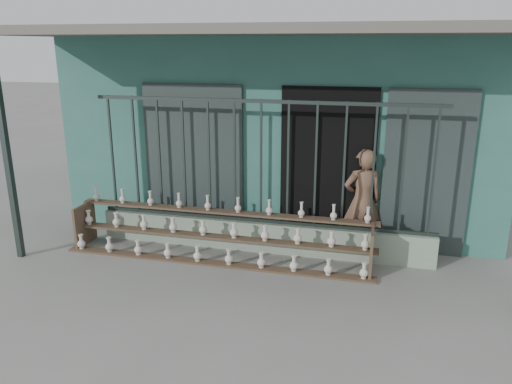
# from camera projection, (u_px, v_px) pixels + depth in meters

# --- Properties ---
(ground) EXTENTS (60.00, 60.00, 0.00)m
(ground) POSITION_uv_depth(u_px,v_px,m) (237.00, 290.00, 6.29)
(ground) COLOR slate
(workshop_building) EXTENTS (7.40, 6.60, 3.21)m
(workshop_building) POSITION_uv_depth(u_px,v_px,m) (295.00, 116.00, 9.77)
(workshop_building) COLOR #2F6459
(workshop_building) RESTS_ON ground
(parapet_wall) EXTENTS (5.00, 0.20, 0.45)m
(parapet_wall) POSITION_uv_depth(u_px,v_px,m) (261.00, 236.00, 7.44)
(parapet_wall) COLOR gray
(parapet_wall) RESTS_ON ground
(security_fence) EXTENTS (5.00, 0.04, 1.80)m
(security_fence) POSITION_uv_depth(u_px,v_px,m) (261.00, 163.00, 7.12)
(security_fence) COLOR #283330
(security_fence) RESTS_ON parapet_wall
(shelf_rack) EXTENTS (4.50, 0.68, 0.85)m
(shelf_rack) POSITION_uv_depth(u_px,v_px,m) (218.00, 235.00, 7.14)
(shelf_rack) COLOR brown
(shelf_rack) RESTS_ON ground
(elderly_woman) EXTENTS (0.66, 0.54, 1.55)m
(elderly_woman) POSITION_uv_depth(u_px,v_px,m) (362.00, 201.00, 7.29)
(elderly_woman) COLOR brown
(elderly_woman) RESTS_ON ground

